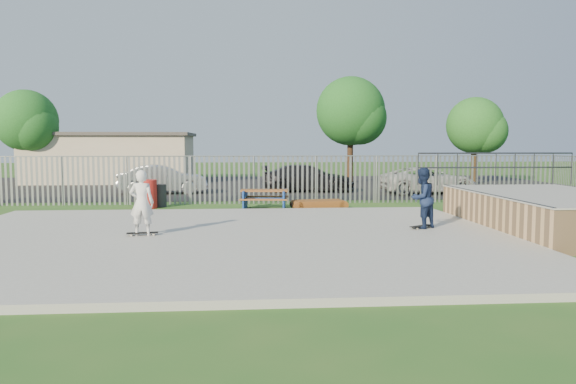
{
  "coord_description": "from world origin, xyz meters",
  "views": [
    {
      "loc": [
        0.61,
        -14.41,
        2.54
      ],
      "look_at": [
        1.89,
        2.0,
        1.1
      ],
      "focal_mm": 35.0,
      "sensor_mm": 36.0,
      "label": 1
    }
  ],
  "objects": [
    {
      "name": "skater_navy",
      "position": [
        5.56,
        0.87,
        1.0
      ],
      "size": [
        1.05,
        1.0,
        1.7
      ],
      "primitive_type": "imported",
      "rotation": [
        0.0,
        0.0,
        3.74
      ],
      "color": "#162244",
      "rests_on": "concrete_slab"
    },
    {
      "name": "car_white",
      "position": [
        9.79,
        13.01,
        0.68
      ],
      "size": [
        4.95,
        2.63,
        1.32
      ],
      "primitive_type": "imported",
      "rotation": [
        0.0,
        0.0,
        1.66
      ],
      "color": "silver",
      "rests_on": "parking_lot"
    },
    {
      "name": "skateboard_a",
      "position": [
        5.56,
        0.87,
        0.19
      ],
      "size": [
        0.77,
        0.62,
        0.08
      ],
      "rotation": [
        0.0,
        0.0,
        0.6
      ],
      "color": "black",
      "rests_on": "concrete_slab"
    },
    {
      "name": "parking_lot",
      "position": [
        0.0,
        19.0,
        0.01
      ],
      "size": [
        40.0,
        18.0,
        0.02
      ],
      "primitive_type": "cube",
      "color": "black",
      "rests_on": "ground"
    },
    {
      "name": "tree_left",
      "position": [
        -12.47,
        20.63,
        3.86
      ],
      "size": [
        3.72,
        3.72,
        5.74
      ],
      "color": "#3B2817",
      "rests_on": "ground"
    },
    {
      "name": "fence",
      "position": [
        1.0,
        4.59,
        1.0
      ],
      "size": [
        26.04,
        16.02,
        2.0
      ],
      "color": "gray",
      "rests_on": "ground"
    },
    {
      "name": "concrete_slab",
      "position": [
        0.0,
        0.0,
        0.07
      ],
      "size": [
        15.0,
        12.0,
        0.15
      ],
      "primitive_type": "cube",
      "color": "#A1A19B",
      "rests_on": "ground"
    },
    {
      "name": "funbox",
      "position": [
        3.45,
        6.82,
        0.18
      ],
      "size": [
        1.86,
        1.11,
        0.35
      ],
      "rotation": [
        0.0,
        0.0,
        0.13
      ],
      "color": "brown",
      "rests_on": "ground"
    },
    {
      "name": "skater_white",
      "position": [
        -2.04,
        0.24,
        1.0
      ],
      "size": [
        0.63,
        0.43,
        1.7
      ],
      "primitive_type": "imported",
      "rotation": [
        0.0,
        0.0,
        3.11
      ],
      "color": "white",
      "rests_on": "concrete_slab"
    },
    {
      "name": "tree_right",
      "position": [
        14.82,
        19.39,
        3.6
      ],
      "size": [
        3.48,
        3.48,
        5.36
      ],
      "color": "#45321B",
      "rests_on": "ground"
    },
    {
      "name": "picnic_table",
      "position": [
        1.37,
        6.96,
        0.39
      ],
      "size": [
        1.95,
        1.66,
        0.76
      ],
      "rotation": [
        0.0,
        0.0,
        -0.1
      ],
      "color": "brown",
      "rests_on": "ground"
    },
    {
      "name": "tree_mid",
      "position": [
        7.38,
        21.19,
        4.55
      ],
      "size": [
        4.38,
        4.38,
        6.76
      ],
      "color": "#3E2819",
      "rests_on": "ground"
    },
    {
      "name": "trash_bin_grey",
      "position": [
        -2.77,
        8.17,
        0.45
      ],
      "size": [
        0.54,
        0.54,
        0.9
      ],
      "primitive_type": "cylinder",
      "color": "#28282B",
      "rests_on": "ground"
    },
    {
      "name": "trash_bin_red",
      "position": [
        -3.13,
        7.68,
        0.56
      ],
      "size": [
        0.67,
        0.67,
        1.12
      ],
      "primitive_type": "cylinder",
      "color": "#B3201B",
      "rests_on": "ground"
    },
    {
      "name": "building",
      "position": [
        -8.0,
        23.0,
        1.61
      ],
      "size": [
        10.4,
        6.4,
        3.2
      ],
      "color": "beige",
      "rests_on": "ground"
    },
    {
      "name": "ground",
      "position": [
        0.0,
        0.0,
        0.0
      ],
      "size": [
        120.0,
        120.0,
        0.0
      ],
      "primitive_type": "plane",
      "color": "#295D20",
      "rests_on": "ground"
    },
    {
      "name": "car_dark",
      "position": [
        3.9,
        14.47,
        0.72
      ],
      "size": [
        4.89,
        2.18,
        1.39
      ],
      "primitive_type": "imported",
      "rotation": [
        0.0,
        0.0,
        1.52
      ],
      "color": "black",
      "rests_on": "parking_lot"
    },
    {
      "name": "skateboard_b",
      "position": [
        -2.04,
        0.24,
        0.19
      ],
      "size": [
        0.82,
        0.31,
        0.08
      ],
      "rotation": [
        0.0,
        0.0,
        0.14
      ],
      "color": "black",
      "rests_on": "concrete_slab"
    },
    {
      "name": "quarter_pipe",
      "position": [
        9.5,
        1.04,
        0.56
      ],
      "size": [
        5.5,
        7.05,
        2.19
      ],
      "color": "tan",
      "rests_on": "ground"
    },
    {
      "name": "car_silver",
      "position": [
        -3.47,
        13.83,
        0.74
      ],
      "size": [
        4.53,
        2.13,
        1.44
      ],
      "primitive_type": "imported",
      "rotation": [
        0.0,
        0.0,
        1.71
      ],
      "color": "silver",
      "rests_on": "parking_lot"
    }
  ]
}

